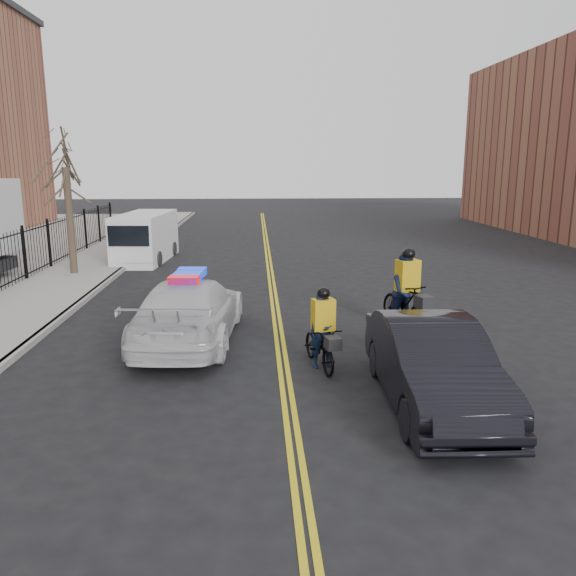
{
  "coord_description": "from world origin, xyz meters",
  "views": [
    {
      "loc": [
        -0.55,
        -11.75,
        4.27
      ],
      "look_at": [
        0.21,
        1.61,
        1.3
      ],
      "focal_mm": 35.0,
      "sensor_mm": 36.0,
      "label": 1
    }
  ],
  "objects_px": {
    "cyclist_near": "(323,340)",
    "cyclist_far": "(407,297)",
    "dark_sedan": "(433,364)",
    "cargo_van": "(145,238)",
    "police_cruiser": "(189,310)"
  },
  "relations": [
    {
      "from": "cyclist_near",
      "to": "cyclist_far",
      "type": "height_order",
      "value": "cyclist_far"
    },
    {
      "from": "cargo_van",
      "to": "cyclist_far",
      "type": "height_order",
      "value": "cyclist_far"
    },
    {
      "from": "dark_sedan",
      "to": "cyclist_far",
      "type": "xyz_separation_m",
      "value": [
        0.82,
        4.82,
        0.07
      ]
    },
    {
      "from": "dark_sedan",
      "to": "cargo_van",
      "type": "xyz_separation_m",
      "value": [
        -8.08,
        15.89,
        0.26
      ]
    },
    {
      "from": "cyclist_far",
      "to": "cargo_van",
      "type": "bearing_deg",
      "value": 110.2
    },
    {
      "from": "cargo_van",
      "to": "police_cruiser",
      "type": "bearing_deg",
      "value": -70.1
    },
    {
      "from": "dark_sedan",
      "to": "cyclist_far",
      "type": "bearing_deg",
      "value": 81.7
    },
    {
      "from": "dark_sedan",
      "to": "cyclist_near",
      "type": "height_order",
      "value": "cyclist_near"
    },
    {
      "from": "dark_sedan",
      "to": "cyclist_near",
      "type": "bearing_deg",
      "value": 131.32
    },
    {
      "from": "police_cruiser",
      "to": "cyclist_near",
      "type": "bearing_deg",
      "value": 151.65
    },
    {
      "from": "police_cruiser",
      "to": "dark_sedan",
      "type": "relative_size",
      "value": 1.18
    },
    {
      "from": "cyclist_near",
      "to": "cyclist_far",
      "type": "xyz_separation_m",
      "value": [
        2.54,
        2.77,
        0.24
      ]
    },
    {
      "from": "dark_sedan",
      "to": "cyclist_far",
      "type": "distance_m",
      "value": 4.89
    },
    {
      "from": "police_cruiser",
      "to": "cyclist_near",
      "type": "distance_m",
      "value": 3.61
    },
    {
      "from": "dark_sedan",
      "to": "cyclist_near",
      "type": "distance_m",
      "value": 2.68
    }
  ]
}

